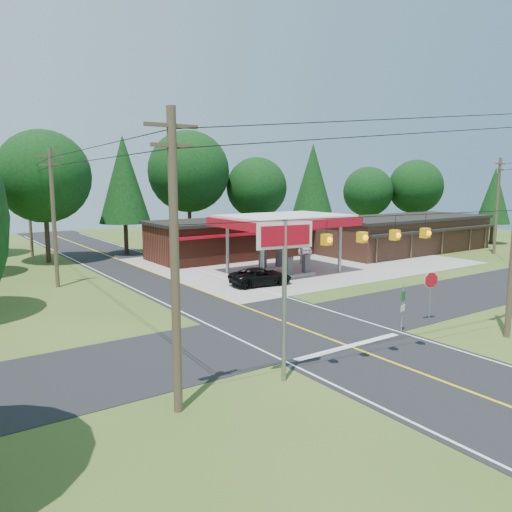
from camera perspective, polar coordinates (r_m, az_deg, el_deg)
ground at (r=26.65m, az=5.09°, el=-8.21°), size 120.00×120.00×0.00m
main_highway at (r=26.65m, az=5.09°, el=-8.19°), size 8.00×120.00×0.02m
cross_road at (r=26.65m, az=5.09°, el=-8.18°), size 70.00×7.00×0.02m
lane_center_yellow at (r=26.64m, az=5.09°, el=-8.16°), size 0.15×110.00×0.00m
gas_canopy at (r=41.42m, az=3.25°, el=3.87°), size 10.60×7.40×4.88m
convenience_store at (r=50.39m, az=-2.87°, el=2.04°), size 16.40×7.55×3.80m
strip_building at (r=57.14m, az=16.56°, el=2.48°), size 20.40×8.75×3.80m
utility_pole_near_left at (r=16.29m, az=-9.28°, el=-0.35°), size 1.80×0.30×10.00m
utility_pole_far_left at (r=38.56m, az=-22.13°, el=4.28°), size 1.80×0.30×10.00m
utility_pole_far_right at (r=57.96m, az=25.86°, el=5.31°), size 1.80×0.30×10.00m
utility_pole_north at (r=55.52m, az=-24.48°, el=4.82°), size 0.30×0.30×9.50m
overhead_beacons at (r=20.55m, az=13.92°, el=4.20°), size 17.04×2.04×1.03m
treeline_backdrop at (r=46.83m, az=-13.28°, el=8.15°), size 70.27×51.59×13.30m
suv_car at (r=36.87m, az=0.54°, el=-2.39°), size 5.32×5.32×1.31m
sedan_car at (r=52.99m, az=4.73°, el=1.03°), size 4.89×4.89×1.41m
big_stop_sign at (r=18.73m, az=3.31°, el=-0.91°), size 2.32×0.45×6.28m
octagonal_stop_sign at (r=28.97m, az=19.36°, el=-3.00°), size 0.94×0.27×2.80m
route_sign_post at (r=26.52m, az=16.43°, el=-5.31°), size 0.49×0.19×2.47m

